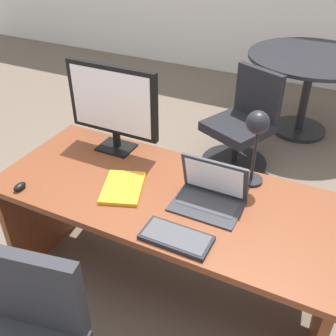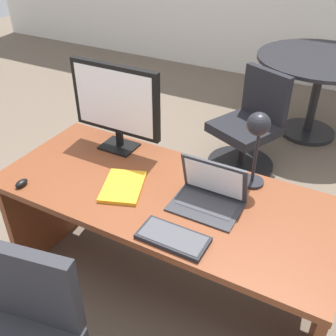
{
  "view_description": "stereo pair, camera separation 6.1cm",
  "coord_description": "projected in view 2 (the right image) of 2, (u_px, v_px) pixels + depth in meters",
  "views": [
    {
      "loc": [
        0.7,
        -1.38,
        1.91
      ],
      "look_at": [
        0.0,
        0.04,
        0.84
      ],
      "focal_mm": 42.19,
      "sensor_mm": 36.0,
      "label": 1
    },
    {
      "loc": [
        0.75,
        -1.35,
        1.91
      ],
      "look_at": [
        0.0,
        0.04,
        0.84
      ],
      "focal_mm": 42.19,
      "sensor_mm": 36.0,
      "label": 2
    }
  ],
  "objects": [
    {
      "name": "laptop",
      "position": [
        210.0,
        190.0,
        1.84
      ],
      "size": [
        0.32,
        0.23,
        0.22
      ],
      "color": "#2D2D33",
      "rests_on": "desk"
    },
    {
      "name": "keyboard",
      "position": [
        173.0,
        238.0,
        1.66
      ],
      "size": [
        0.3,
        0.15,
        0.02
      ],
      "color": "black",
      "rests_on": "desk"
    },
    {
      "name": "desk",
      "position": [
        169.0,
        218.0,
        2.1
      ],
      "size": [
        1.71,
        0.74,
        0.72
      ],
      "color": "brown",
      "rests_on": "ground"
    },
    {
      "name": "ground",
      "position": [
        248.0,
        165.0,
        3.44
      ],
      "size": [
        12.0,
        12.0,
        0.0
      ],
      "primitive_type": "plane",
      "color": "#6B5B4C"
    },
    {
      "name": "mouse",
      "position": [
        21.0,
        183.0,
        1.97
      ],
      "size": [
        0.04,
        0.07,
        0.03
      ],
      "color": "black",
      "rests_on": "desk"
    },
    {
      "name": "monitor",
      "position": [
        116.0,
        102.0,
        2.13
      ],
      "size": [
        0.54,
        0.16,
        0.49
      ],
      "color": "black",
      "rests_on": "desk"
    },
    {
      "name": "meeting_chair_near",
      "position": [
        248.0,
        132.0,
        3.28
      ],
      "size": [
        0.61,
        0.62,
        0.81
      ],
      "color": "black",
      "rests_on": "ground"
    },
    {
      "name": "meeting_table",
      "position": [
        319.0,
        78.0,
        3.59
      ],
      "size": [
        1.16,
        1.16,
        0.77
      ],
      "color": "black",
      "rests_on": "ground"
    },
    {
      "name": "desk_lamp",
      "position": [
        258.0,
        134.0,
        1.82
      ],
      "size": [
        0.12,
        0.14,
        0.4
      ],
      "color": "black",
      "rests_on": "desk"
    },
    {
      "name": "book",
      "position": [
        123.0,
        186.0,
        1.96
      ],
      "size": [
        0.27,
        0.32,
        0.02
      ],
      "color": "orange",
      "rests_on": "desk"
    }
  ]
}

